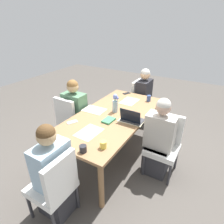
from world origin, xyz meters
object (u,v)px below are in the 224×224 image
Objects in this scene: person_head_right_left_far at (54,176)px; chair_near_right_near at (70,118)px; phone_black at (127,93)px; laptop_far_left_mid at (132,119)px; chair_far_left_mid at (164,142)px; coffee_mug_near_left at (83,149)px; phone_silver at (72,122)px; coffee_mug_centre_left at (149,98)px; chair_head_left_left_near at (141,99)px; book_red_cover at (109,120)px; flower_vase at (115,103)px; coffee_mug_near_right at (103,145)px; person_near_right_near at (75,116)px; person_head_left_left_near at (143,99)px; chair_head_right_left_far at (55,185)px; dining_table at (112,119)px; person_far_left_mid at (159,142)px.

chair_near_right_near is at bearing -145.14° from person_head_right_left_far.
laptop_far_left_mid is at bearing -122.81° from phone_black.
person_head_right_left_far is at bearing -16.77° from laptop_far_left_mid.
coffee_mug_near_left is (1.01, -0.66, 0.29)m from chair_far_left_mid.
coffee_mug_centre_left is at bearing 0.48° from phone_silver.
book_red_cover is (1.57, 0.14, 0.26)m from chair_head_left_left_near.
flower_vase is 1.54× the size of book_red_cover.
coffee_mug_near_right is (-0.48, 0.35, 0.26)m from person_head_right_left_far.
chair_far_left_mid is 0.75× the size of person_near_right_near.
coffee_mug_near_right is (2.08, 0.34, 0.26)m from person_head_left_left_near.
chair_far_left_mid is 1.40m from phone_black.
person_near_right_near is (-1.30, -0.83, 0.03)m from chair_head_right_left_far.
chair_head_right_left_far reaches higher than phone_black.
coffee_mug_centre_left is (-0.74, -0.55, 0.30)m from chair_far_left_mid.
book_red_cover is at bearing -179.71° from chair_head_right_left_far.
book_red_cover is at bearing -13.31° from coffee_mug_centre_left.
person_head_left_left_near reaches higher than phone_silver.
coffee_mug_centre_left is 0.72× the size of phone_silver.
laptop_far_left_mid is at bearing -78.66° from chair_far_left_mid.
dining_table is at bearing -95.03° from laptop_far_left_mid.
coffee_mug_near_left reaches higher than phone_black.
person_near_right_near is 1.36m from coffee_mug_centre_left.
dining_table is at bearing 90.43° from person_near_right_near.
person_head_left_left_near is (-1.32, -0.00, -0.15)m from dining_table.
chair_head_left_left_near is 0.74m from coffee_mug_centre_left.
phone_black is (-0.97, -0.57, -0.04)m from laptop_far_left_mid.
phone_silver is (-0.75, -0.37, 0.22)m from person_head_right_left_far.
dining_table is 1.39m from chair_head_left_left_near.
chair_far_left_mid is 2.81× the size of laptop_far_left_mid.
coffee_mug_centre_left is (-1.57, -0.04, 0.01)m from coffee_mug_near_right.
chair_near_right_near reaches higher than phone_silver.
dining_table is at bearing 0.21° from person_head_left_left_near.
chair_near_right_near is 1.21m from laptop_far_left_mid.
phone_silver is (0.30, -0.44, -0.01)m from book_red_cover.
laptop_far_left_mid is at bearing -86.89° from person_far_left_mid.
dining_table is 13.81× the size of phone_black.
chair_far_left_mid is at bearing 92.59° from person_near_right_near.
person_near_right_near is 14.06× the size of coffee_mug_near_left.
chair_near_right_near is 4.50× the size of book_red_cover.
chair_far_left_mid is at bearing 94.54° from dining_table.
chair_head_left_left_near is 2.20m from coffee_mug_near_right.
chair_far_left_mid reaches higher than coffee_mug_near_left.
person_far_left_mid is 0.92m from coffee_mug_near_right.
person_near_right_near reaches higher than coffee_mug_near_left.
phone_black is at bearing -149.40° from laptop_far_left_mid.
flower_vase is at bearing -169.66° from coffee_mug_near_left.
chair_head_right_left_far reaches higher than coffee_mug_near_left.
chair_head_left_left_near is 1.00× the size of chair_far_left_mid.
phone_black is at bearing -174.58° from person_head_right_left_far.
coffee_mug_centre_left is at bearing 171.52° from person_head_right_left_far.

